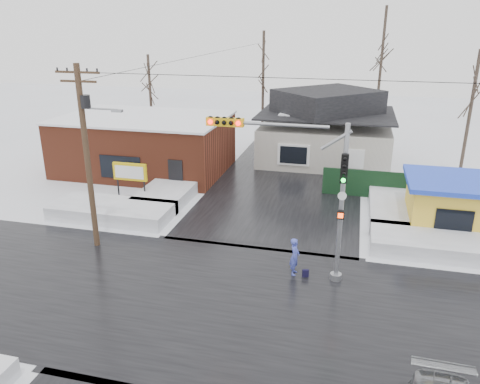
% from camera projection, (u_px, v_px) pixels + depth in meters
% --- Properties ---
extents(ground, '(120.00, 120.00, 0.00)m').
position_uv_depth(ground, '(231.00, 305.00, 18.85)').
color(ground, white).
rests_on(ground, ground).
extents(road_ns, '(10.00, 120.00, 0.02)m').
position_uv_depth(road_ns, '(231.00, 304.00, 18.84)').
color(road_ns, black).
rests_on(road_ns, ground).
extents(road_ew, '(120.00, 10.00, 0.02)m').
position_uv_depth(road_ew, '(231.00, 304.00, 18.84)').
color(road_ew, black).
rests_on(road_ew, ground).
extents(snowbank_nw, '(7.00, 3.00, 0.80)m').
position_uv_depth(snowbank_nw, '(113.00, 211.00, 27.14)').
color(snowbank_nw, white).
rests_on(snowbank_nw, ground).
extents(snowbank_ne, '(7.00, 3.00, 0.80)m').
position_uv_depth(snowbank_ne, '(444.00, 244.00, 23.03)').
color(snowbank_ne, white).
rests_on(snowbank_ne, ground).
extents(snowbank_nside_w, '(3.00, 8.00, 0.80)m').
position_uv_depth(snowbank_nside_w, '(176.00, 186.00, 31.24)').
color(snowbank_nside_w, white).
rests_on(snowbank_nside_w, ground).
extents(snowbank_nside_e, '(3.00, 8.00, 0.80)m').
position_uv_depth(snowbank_nside_e, '(395.00, 204.00, 28.04)').
color(snowbank_nside_e, white).
rests_on(snowbank_nside_e, ground).
extents(traffic_signal, '(6.05, 0.68, 7.00)m').
position_uv_depth(traffic_signal, '(305.00, 180.00, 19.43)').
color(traffic_signal, gray).
rests_on(traffic_signal, ground).
extents(utility_pole, '(3.15, 0.44, 9.00)m').
position_uv_depth(utility_pole, '(87.00, 148.00, 22.08)').
color(utility_pole, '#382619').
rests_on(utility_pole, ground).
extents(brick_building, '(12.20, 8.20, 4.12)m').
position_uv_depth(brick_building, '(145.00, 144.00, 35.21)').
color(brick_building, brown).
rests_on(brick_building, ground).
extents(marquee_sign, '(2.20, 0.21, 2.55)m').
position_uv_depth(marquee_sign, '(130.00, 173.00, 28.88)').
color(marquee_sign, black).
rests_on(marquee_sign, ground).
extents(house, '(10.40, 8.40, 5.76)m').
position_uv_depth(house, '(326.00, 129.00, 37.53)').
color(house, '#BDB6AB').
rests_on(house, ground).
extents(kiosk, '(4.60, 4.60, 2.88)m').
position_uv_depth(kiosk, '(448.00, 204.00, 25.28)').
color(kiosk, yellow).
rests_on(kiosk, ground).
extents(fence, '(8.00, 0.12, 1.80)m').
position_uv_depth(fence, '(386.00, 185.00, 29.81)').
color(fence, black).
rests_on(fence, ground).
extents(tree_far_left, '(3.00, 3.00, 10.00)m').
position_uv_depth(tree_far_left, '(263.00, 55.00, 40.71)').
color(tree_far_left, '#332821').
rests_on(tree_far_left, ground).
extents(tree_far_mid, '(3.00, 3.00, 12.00)m').
position_uv_depth(tree_far_mid, '(384.00, 36.00, 39.70)').
color(tree_far_mid, '#332821').
rests_on(tree_far_mid, ground).
extents(tree_far_right, '(3.00, 3.00, 9.00)m').
position_uv_depth(tree_far_right, '(476.00, 77.00, 31.87)').
color(tree_far_right, '#332821').
rests_on(tree_far_right, ground).
extents(tree_far_west, '(3.00, 3.00, 8.00)m').
position_uv_depth(tree_far_west, '(149.00, 73.00, 41.71)').
color(tree_far_west, '#332821').
rests_on(tree_far_west, ground).
extents(pedestrian, '(0.45, 0.65, 1.73)m').
position_uv_depth(pedestrian, '(295.00, 257.00, 20.84)').
color(pedestrian, '#4551C1').
rests_on(pedestrian, ground).
extents(shopping_bag, '(0.30, 0.20, 0.35)m').
position_uv_depth(shopping_bag, '(305.00, 274.00, 20.81)').
color(shopping_bag, black).
rests_on(shopping_bag, ground).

